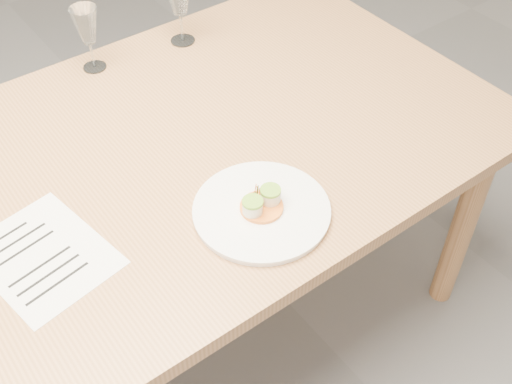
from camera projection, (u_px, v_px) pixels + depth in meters
dining_table at (32, 237)px, 1.43m from camera, size 2.40×1.00×0.75m
dinner_plate at (262, 210)px, 1.38m from camera, size 0.30×0.30×0.08m
recipe_sheet at (43, 256)px, 1.31m from camera, size 0.27×0.32×0.00m
wine_glass_2 at (86, 27)px, 1.69m from camera, size 0.07×0.07×0.18m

